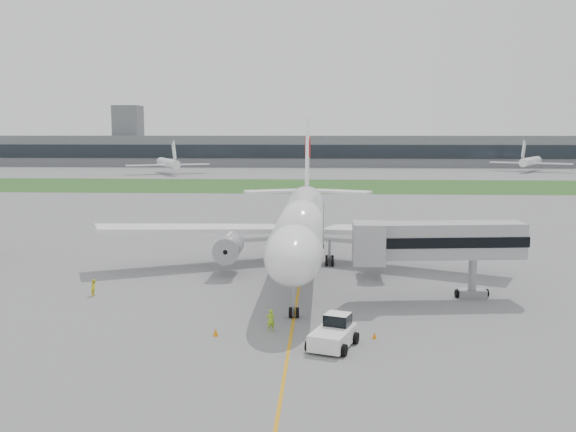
# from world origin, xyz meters

# --- Properties ---
(ground) EXTENTS (600.00, 600.00, 0.00)m
(ground) POSITION_xyz_m (0.00, 0.00, 0.00)
(ground) COLOR gray
(ground) RESTS_ON ground
(apron_markings) EXTENTS (70.00, 70.00, 0.04)m
(apron_markings) POSITION_xyz_m (0.00, -5.00, 0.00)
(apron_markings) COLOR orange
(apron_markings) RESTS_ON ground
(grass_strip) EXTENTS (600.00, 50.00, 0.02)m
(grass_strip) POSITION_xyz_m (0.00, 120.00, 0.01)
(grass_strip) COLOR #2F5C22
(grass_strip) RESTS_ON ground
(terminal_building) EXTENTS (320.00, 22.30, 14.00)m
(terminal_building) POSITION_xyz_m (0.00, 229.87, 7.00)
(terminal_building) COLOR slate
(terminal_building) RESTS_ON ground
(control_tower) EXTENTS (12.00, 12.00, 56.00)m
(control_tower) POSITION_xyz_m (-90.00, 232.00, 0.00)
(control_tower) COLOR slate
(control_tower) RESTS_ON ground
(airliner) EXTENTS (48.13, 53.95, 17.88)m
(airliner) POSITION_xyz_m (0.00, 4.87, 5.66)
(airliner) COLOR white
(airliner) RESTS_ON ground
(pushback_tug) EXTENTS (4.09, 4.99, 2.26)m
(pushback_tug) POSITION_xyz_m (3.31, -22.18, 1.04)
(pushback_tug) COLOR white
(pushback_tug) RESTS_ON ground
(jet_bridge) EXTENTS (16.29, 6.35, 7.56)m
(jet_bridge) POSITION_xyz_m (12.56, -8.40, 5.59)
(jet_bridge) COLOR #99999B
(jet_bridge) RESTS_ON ground
(safety_cone_left) EXTENTS (0.45, 0.45, 0.62)m
(safety_cone_left) POSITION_xyz_m (-5.85, -20.30, 0.31)
(safety_cone_left) COLOR orange
(safety_cone_left) RESTS_ON ground
(safety_cone_right) EXTENTS (0.38, 0.38, 0.52)m
(safety_cone_right) POSITION_xyz_m (6.44, -20.26, 0.26)
(safety_cone_right) COLOR orange
(safety_cone_right) RESTS_ON ground
(ground_crew_near) EXTENTS (0.75, 0.61, 1.78)m
(ground_crew_near) POSITION_xyz_m (-1.68, -18.78, 0.89)
(ground_crew_near) COLOR #9ACF22
(ground_crew_near) RESTS_ON ground
(ground_crew_far) EXTENTS (0.69, 0.85, 1.63)m
(ground_crew_far) POSITION_xyz_m (-19.65, -8.73, 0.81)
(ground_crew_far) COLOR #FFFB2A
(ground_crew_far) RESTS_ON ground
(distant_aircraft_left) EXTENTS (39.95, 38.23, 11.90)m
(distant_aircraft_left) POSITION_xyz_m (-56.15, 170.18, 0.00)
(distant_aircraft_left) COLOR white
(distant_aircraft_left) RESTS_ON ground
(distant_aircraft_right) EXTENTS (40.53, 39.05, 11.92)m
(distant_aircraft_right) POSITION_xyz_m (84.25, 191.54, 0.00)
(distant_aircraft_right) COLOR white
(distant_aircraft_right) RESTS_ON ground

